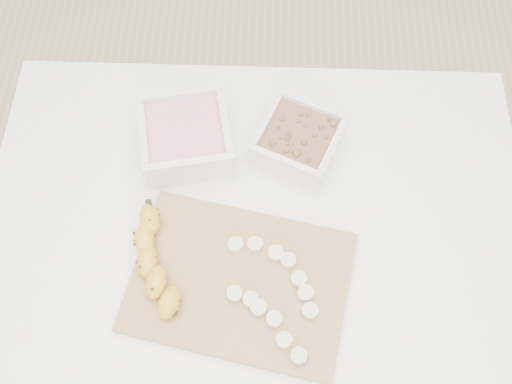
{
  "coord_description": "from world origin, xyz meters",
  "views": [
    {
      "loc": [
        0.01,
        -0.4,
        1.71
      ],
      "look_at": [
        0.0,
        0.03,
        0.81
      ],
      "focal_mm": 40.0,
      "sensor_mm": 36.0,
      "label": 1
    }
  ],
  "objects_px": {
    "cutting_board": "(240,282)",
    "bowl_yogurt": "(186,136)",
    "bowl_granola": "(298,140)",
    "banana": "(156,263)",
    "table": "(256,240)"
  },
  "relations": [
    {
      "from": "bowl_yogurt",
      "to": "cutting_board",
      "type": "distance_m",
      "value": 0.29
    },
    {
      "from": "bowl_yogurt",
      "to": "bowl_granola",
      "type": "bearing_deg",
      "value": 0.19
    },
    {
      "from": "table",
      "to": "cutting_board",
      "type": "relative_size",
      "value": 2.71
    },
    {
      "from": "table",
      "to": "banana",
      "type": "relative_size",
      "value": 4.87
    },
    {
      "from": "cutting_board",
      "to": "bowl_yogurt",
      "type": "bearing_deg",
      "value": 112.65
    },
    {
      "from": "table",
      "to": "bowl_granola",
      "type": "distance_m",
      "value": 0.21
    },
    {
      "from": "bowl_yogurt",
      "to": "banana",
      "type": "bearing_deg",
      "value": -97.1
    },
    {
      "from": "table",
      "to": "bowl_yogurt",
      "type": "distance_m",
      "value": 0.24
    },
    {
      "from": "bowl_granola",
      "to": "cutting_board",
      "type": "relative_size",
      "value": 0.51
    },
    {
      "from": "cutting_board",
      "to": "banana",
      "type": "relative_size",
      "value": 1.8
    },
    {
      "from": "bowl_granola",
      "to": "banana",
      "type": "distance_m",
      "value": 0.35
    },
    {
      "from": "bowl_granola",
      "to": "banana",
      "type": "height_order",
      "value": "bowl_granola"
    },
    {
      "from": "table",
      "to": "banana",
      "type": "bearing_deg",
      "value": -150.03
    },
    {
      "from": "bowl_granola",
      "to": "banana",
      "type": "bearing_deg",
      "value": -134.27
    },
    {
      "from": "bowl_yogurt",
      "to": "cutting_board",
      "type": "relative_size",
      "value": 0.52
    }
  ]
}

